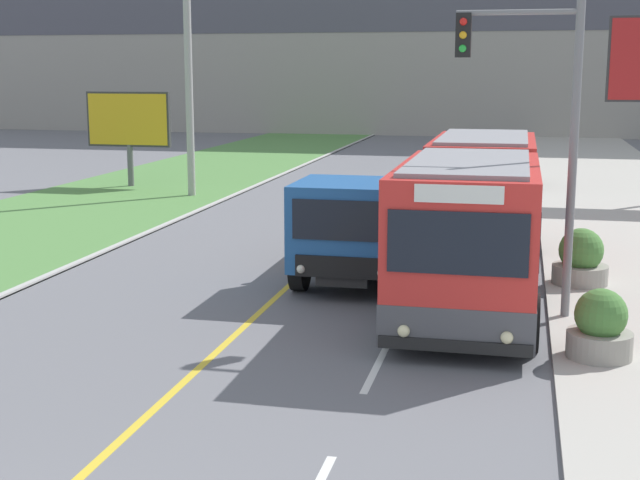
{
  "coord_description": "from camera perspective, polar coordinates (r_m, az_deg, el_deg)",
  "views": [
    {
      "loc": [
        4.85,
        -5.61,
        4.67
      ],
      "look_at": [
        1.1,
        11.05,
        1.4
      ],
      "focal_mm": 50.0,
      "sensor_mm": 36.0,
      "label": 1
    }
  ],
  "objects": [
    {
      "name": "planter_round_near",
      "position": [
        15.14,
        17.49,
        -5.37
      ],
      "size": [
        1.05,
        1.05,
        1.14
      ],
      "color": "gray",
      "rests_on": "sidewalk_right"
    },
    {
      "name": "city_bus",
      "position": [
        19.73,
        9.95,
        1.59
      ],
      "size": [
        2.64,
        11.81,
        3.06
      ],
      "color": "red",
      "rests_on": "ground_plane"
    },
    {
      "name": "utility_pole_far",
      "position": [
        33.57,
        -8.45,
        12.02
      ],
      "size": [
        1.8,
        0.28,
        10.75
      ],
      "color": "#9E9E99",
      "rests_on": "ground_plane"
    },
    {
      "name": "car_distant",
      "position": [
        36.66,
        11.57,
        4.39
      ],
      "size": [
        1.8,
        4.3,
        1.45
      ],
      "color": "black",
      "rests_on": "ground_plane"
    },
    {
      "name": "billboard_small",
      "position": [
        36.84,
        -12.15,
        7.4
      ],
      "size": [
        3.51,
        0.24,
        3.81
      ],
      "color": "#59595B",
      "rests_on": "ground_plane"
    },
    {
      "name": "planter_round_second",
      "position": [
        20.16,
        16.34,
        -1.23
      ],
      "size": [
        1.2,
        1.2,
        1.22
      ],
      "color": "gray",
      "rests_on": "sidewalk_right"
    },
    {
      "name": "traffic_light_mast",
      "position": [
        16.97,
        13.88,
        7.83
      ],
      "size": [
        2.28,
        0.32,
        6.09
      ],
      "color": "slate",
      "rests_on": "ground_plane"
    },
    {
      "name": "dump_truck",
      "position": [
        19.85,
        2.57,
        0.75
      ],
      "size": [
        2.48,
        6.62,
        2.35
      ],
      "color": "black",
      "rests_on": "ground_plane"
    }
  ]
}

